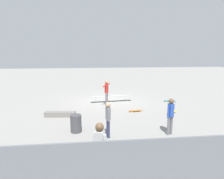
{
  "coord_description": "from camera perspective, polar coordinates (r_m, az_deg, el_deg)",
  "views": [
    {
      "loc": [
        1.26,
        14.0,
        3.65
      ],
      "look_at": [
        -0.25,
        0.58,
        1.0
      ],
      "focal_mm": 31.23,
      "sensor_mm": 36.0,
      "label": 1
    }
  ],
  "objects": [
    {
      "name": "trash_bin",
      "position": [
        9.19,
        -10.5,
        -9.76
      ],
      "size": [
        0.5,
        0.5,
        0.81
      ],
      "primitive_type": "cylinder",
      "color": "#47474C",
      "rests_on": "ground_plane"
    },
    {
      "name": "back_fence",
      "position": [
        4.81,
        10.94,
        -23.86
      ],
      "size": [
        24.0,
        0.06,
        1.82
      ],
      "primitive_type": "cube",
      "color": "slate",
      "rests_on": "ground_plane"
    },
    {
      "name": "bystander_blue_shirt",
      "position": [
        8.98,
        16.77,
        -7.01
      ],
      "size": [
        0.37,
        0.26,
        1.65
      ],
      "rotation": [
        0.0,
        0.0,
        3.54
      ],
      "color": "slate",
      "rests_on": "ground_plane"
    },
    {
      "name": "loose_skateboard_teal",
      "position": [
        14.97,
        16.6,
        -3.2
      ],
      "size": [
        0.82,
        0.46,
        0.09
      ],
      "rotation": [
        0.0,
        0.0,
        5.94
      ],
      "color": "teal",
      "rests_on": "ground_plane"
    },
    {
      "name": "skater_main",
      "position": [
        13.27,
        -1.61,
        -0.43
      ],
      "size": [
        0.61,
        1.3,
        1.72
      ],
      "rotation": [
        0.0,
        0.0,
        4.31
      ],
      "color": "slate",
      "rests_on": "ground_plane"
    },
    {
      "name": "skate_ledge",
      "position": [
        11.54,
        -14.93,
        -6.97
      ],
      "size": [
        1.75,
        0.53,
        0.29
      ],
      "primitive_type": "cube",
      "rotation": [
        0.0,
        0.0,
        -0.09
      ],
      "color": "gray",
      "rests_on": "ground_plane"
    },
    {
      "name": "loose_skateboard_yellow",
      "position": [
        12.23,
        17.1,
        -6.42
      ],
      "size": [
        0.77,
        0.62,
        0.09
      ],
      "rotation": [
        0.0,
        0.0,
        3.75
      ],
      "color": "yellow",
      "rests_on": "ground_plane"
    },
    {
      "name": "skateboard_main",
      "position": [
        13.48,
        -1.24,
        -4.29
      ],
      "size": [
        0.29,
        0.81,
        0.09
      ],
      "rotation": [
        0.0,
        0.0,
        1.63
      ],
      "color": "#E05993",
      "rests_on": "ground_plane"
    },
    {
      "name": "ground_plane",
      "position": [
        14.53,
        -1.23,
        -3.45
      ],
      "size": [
        60.0,
        60.0,
        0.0
      ],
      "primitive_type": "plane",
      "color": "gray"
    },
    {
      "name": "bystander_grey_shirt",
      "position": [
        8.36,
        -1.15,
        -8.25
      ],
      "size": [
        0.21,
        0.36,
        1.56
      ],
      "rotation": [
        0.0,
        0.0,
        1.69
      ],
      "color": "#2D3351",
      "rests_on": "ground_plane"
    },
    {
      "name": "loose_skateboard_orange",
      "position": [
        12.14,
        6.9,
        -6.11
      ],
      "size": [
        0.81,
        0.31,
        0.09
      ],
      "rotation": [
        0.0,
        0.0,
        3.23
      ],
      "color": "orange",
      "rests_on": "ground_plane"
    },
    {
      "name": "bystander_white_shirt",
      "position": [
        5.67,
        -3.58,
        -16.94
      ],
      "size": [
        0.39,
        0.29,
        1.75
      ],
      "rotation": [
        0.0,
        0.0,
        2.66
      ],
      "color": "#2D3351",
      "rests_on": "ground_plane"
    },
    {
      "name": "grind_rail",
      "position": [
        14.43,
        -0.22,
        -2.81
      ],
      "size": [
        3.08,
        0.58,
        0.42
      ],
      "rotation": [
        0.0,
        0.0,
        0.11
      ],
      "color": "black",
      "rests_on": "ground_plane"
    }
  ]
}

